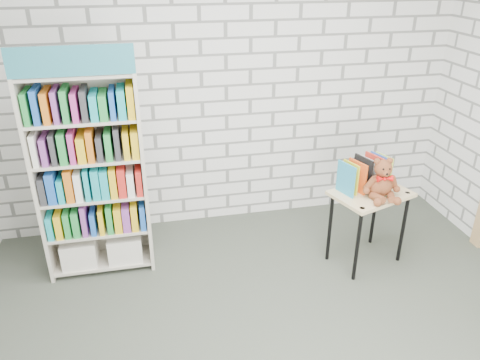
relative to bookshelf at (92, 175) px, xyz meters
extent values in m
plane|color=#3F453A|center=(1.24, -1.36, -0.89)|extent=(4.50, 4.50, 0.00)
cube|color=silver|center=(1.24, 0.64, 0.51)|extent=(4.50, 0.02, 2.80)
cube|color=beige|center=(-0.42, -0.01, -0.02)|extent=(0.03, 0.34, 1.74)
cube|color=beige|center=(0.42, -0.01, -0.02)|extent=(0.03, 0.34, 1.74)
cube|color=beige|center=(0.00, 0.15, -0.02)|extent=(0.87, 0.02, 1.74)
cube|color=teal|center=(0.00, -0.16, 0.95)|extent=(0.87, 0.02, 0.21)
cube|color=beige|center=(0.00, -0.01, -0.83)|extent=(0.81, 0.32, 0.02)
cube|color=beige|center=(0.00, -0.01, -0.50)|extent=(0.81, 0.32, 0.02)
cube|color=beige|center=(0.00, -0.01, -0.18)|extent=(0.81, 0.32, 0.02)
cube|color=beige|center=(0.00, -0.01, 0.15)|extent=(0.81, 0.32, 0.02)
cube|color=beige|center=(0.00, -0.01, 0.48)|extent=(0.81, 0.32, 0.02)
cube|color=beige|center=(0.00, -0.01, 0.83)|extent=(0.81, 0.32, 0.02)
cube|color=silver|center=(-0.19, -0.01, -0.70)|extent=(0.29, 0.28, 0.23)
cube|color=silver|center=(0.19, -0.01, -0.70)|extent=(0.29, 0.28, 0.23)
cube|color=#BF338C|center=(0.00, -0.02, -0.38)|extent=(0.81, 0.28, 0.23)
cube|color=#19A5B2|center=(0.00, -0.02, -0.05)|extent=(0.81, 0.28, 0.23)
cube|color=white|center=(0.00, -0.02, 0.28)|extent=(0.81, 0.28, 0.23)
cube|color=purple|center=(0.00, -0.02, 0.61)|extent=(0.81, 0.28, 0.23)
cube|color=#D4BB7F|center=(2.29, -0.40, -0.22)|extent=(0.75, 0.62, 0.03)
cylinder|color=black|center=(2.09, -0.65, -0.56)|extent=(0.03, 0.03, 0.66)
cylinder|color=black|center=(1.98, -0.33, -0.56)|extent=(0.03, 0.03, 0.66)
cylinder|color=black|center=(2.60, -0.48, -0.56)|extent=(0.03, 0.03, 0.66)
cylinder|color=black|center=(2.49, -0.15, -0.56)|extent=(0.03, 0.03, 0.66)
cylinder|color=black|center=(2.10, -0.64, -0.20)|extent=(0.04, 0.04, 0.01)
cylinder|color=black|center=(2.59, -0.47, -0.20)|extent=(0.04, 0.04, 0.01)
cube|color=teal|center=(2.05, -0.38, -0.07)|extent=(0.08, 0.19, 0.27)
cube|color=yellow|center=(2.11, -0.36, -0.07)|extent=(0.08, 0.19, 0.27)
cube|color=#E15218|center=(2.17, -0.34, -0.07)|extent=(0.08, 0.19, 0.27)
cube|color=black|center=(2.23, -0.32, -0.07)|extent=(0.08, 0.19, 0.27)
cube|color=silver|center=(2.29, -0.30, -0.07)|extent=(0.08, 0.19, 0.27)
cube|color=red|center=(2.35, -0.28, -0.07)|extent=(0.08, 0.19, 0.27)
cube|color=blue|center=(2.41, -0.26, -0.07)|extent=(0.08, 0.19, 0.27)
cube|color=#D4EA4E|center=(2.46, -0.24, -0.07)|extent=(0.08, 0.19, 0.27)
ellipsoid|color=brown|center=(2.33, -0.48, -0.10)|extent=(0.20, 0.17, 0.20)
sphere|color=brown|center=(2.33, -0.48, 0.05)|extent=(0.14, 0.14, 0.14)
sphere|color=brown|center=(2.28, -0.46, 0.11)|extent=(0.05, 0.05, 0.05)
sphere|color=brown|center=(2.38, -0.47, 0.11)|extent=(0.05, 0.05, 0.05)
sphere|color=brown|center=(2.32, -0.54, 0.03)|extent=(0.06, 0.06, 0.06)
sphere|color=black|center=(2.30, -0.54, 0.07)|extent=(0.02, 0.02, 0.02)
sphere|color=black|center=(2.35, -0.54, 0.07)|extent=(0.02, 0.02, 0.02)
sphere|color=black|center=(2.32, -0.56, 0.04)|extent=(0.02, 0.02, 0.02)
cylinder|color=brown|center=(2.23, -0.48, -0.07)|extent=(0.10, 0.09, 0.14)
cylinder|color=brown|center=(2.43, -0.50, -0.07)|extent=(0.10, 0.08, 0.14)
sphere|color=brown|center=(2.20, -0.50, -0.13)|extent=(0.06, 0.06, 0.06)
sphere|color=brown|center=(2.45, -0.52, -0.13)|extent=(0.06, 0.06, 0.06)
cylinder|color=brown|center=(2.26, -0.57, -0.16)|extent=(0.09, 0.16, 0.08)
cylinder|color=brown|center=(2.38, -0.58, -0.16)|extent=(0.12, 0.16, 0.08)
sphere|color=brown|center=(2.23, -0.63, -0.17)|extent=(0.07, 0.07, 0.07)
sphere|color=brown|center=(2.39, -0.65, -0.17)|extent=(0.07, 0.07, 0.07)
cone|color=red|center=(2.29, -0.53, -0.01)|extent=(0.06, 0.06, 0.05)
cone|color=red|center=(2.36, -0.54, -0.01)|extent=(0.06, 0.06, 0.05)
sphere|color=red|center=(2.32, -0.54, -0.01)|extent=(0.03, 0.03, 0.03)
camera|label=1|loc=(0.46, -3.62, 1.62)|focal=35.00mm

